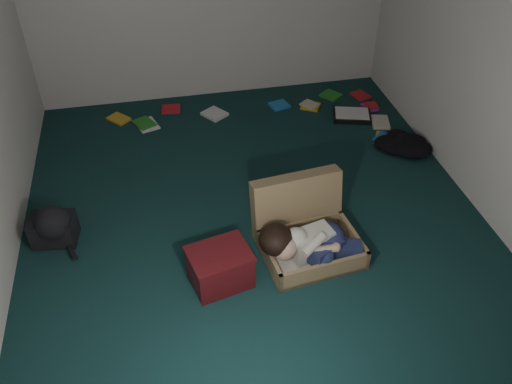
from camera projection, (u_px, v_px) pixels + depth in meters
name	position (u px, v px, depth m)	size (l,w,h in m)	color
floor	(253.00, 212.00, 4.88)	(4.50, 4.50, 0.00)	#102D2D
wall_front	(355.00, 320.00, 2.35)	(4.50, 4.50, 0.00)	silver
wall_right	(494.00, 58.00, 4.38)	(4.50, 4.50, 0.00)	silver
suitcase	(305.00, 230.00, 4.45)	(0.85, 0.83, 0.56)	#947851
person	(309.00, 243.00, 4.27)	(0.85, 0.41, 0.35)	silver
maroon_bin	(220.00, 267.00, 4.14)	(0.53, 0.45, 0.32)	#4A0F13
backpack	(53.00, 228.00, 4.51)	(0.45, 0.36, 0.27)	black
clothing_pile	(400.00, 143.00, 5.61)	(0.46, 0.37, 0.15)	black
paper_tray	(352.00, 115.00, 6.13)	(0.48, 0.41, 0.06)	black
book_scatter	(279.00, 112.00, 6.22)	(3.11, 1.34, 0.02)	gold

